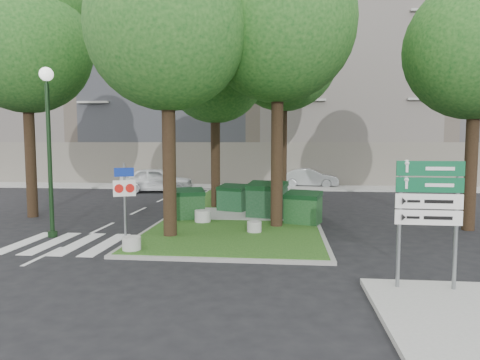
# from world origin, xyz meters

# --- Properties ---
(ground) EXTENTS (120.00, 120.00, 0.00)m
(ground) POSITION_xyz_m (0.00, 0.00, 0.00)
(ground) COLOR black
(ground) RESTS_ON ground
(median_island) EXTENTS (6.00, 16.00, 0.12)m
(median_island) POSITION_xyz_m (0.50, 8.00, 0.06)
(median_island) COLOR #144213
(median_island) RESTS_ON ground
(median_kerb) EXTENTS (6.30, 16.30, 0.10)m
(median_kerb) POSITION_xyz_m (0.50, 8.00, 0.05)
(median_kerb) COLOR gray
(median_kerb) RESTS_ON ground
(building_sidewalk) EXTENTS (42.00, 3.00, 0.12)m
(building_sidewalk) POSITION_xyz_m (0.00, 18.50, 0.06)
(building_sidewalk) COLOR #999993
(building_sidewalk) RESTS_ON ground
(zebra_crossing) EXTENTS (5.00, 3.00, 0.01)m
(zebra_crossing) POSITION_xyz_m (-3.75, 1.50, 0.01)
(zebra_crossing) COLOR silver
(zebra_crossing) RESTS_ON ground
(apartment_building) EXTENTS (41.00, 12.00, 16.00)m
(apartment_building) POSITION_xyz_m (0.00, 26.00, 8.00)
(apartment_building) COLOR tan
(apartment_building) RESTS_ON ground
(tree_median_near_left) EXTENTS (5.20, 5.20, 10.53)m
(tree_median_near_left) POSITION_xyz_m (-1.41, 2.56, 7.32)
(tree_median_near_left) COLOR black
(tree_median_near_left) RESTS_ON ground
(tree_median_near_right) EXTENTS (5.60, 5.60, 11.46)m
(tree_median_near_right) POSITION_xyz_m (2.09, 4.56, 7.99)
(tree_median_near_right) COLOR black
(tree_median_near_right) RESTS_ON ground
(tree_median_mid) EXTENTS (4.80, 4.80, 9.99)m
(tree_median_mid) POSITION_xyz_m (-0.91, 9.06, 6.98)
(tree_median_mid) COLOR black
(tree_median_mid) RESTS_ON ground
(tree_median_far) EXTENTS (5.80, 5.80, 11.93)m
(tree_median_far) POSITION_xyz_m (2.29, 12.06, 8.32)
(tree_median_far) COLOR black
(tree_median_far) RESTS_ON ground
(tree_street_left) EXTENTS (5.40, 5.40, 11.00)m
(tree_street_left) POSITION_xyz_m (-8.41, 6.06, 7.65)
(tree_street_left) COLOR black
(tree_street_left) RESTS_ON ground
(tree_street_right) EXTENTS (5.00, 5.00, 10.06)m
(tree_street_right) POSITION_xyz_m (9.09, 5.06, 6.98)
(tree_street_right) COLOR black
(tree_street_right) RESTS_ON ground
(dumpster_a) EXTENTS (1.56, 1.33, 1.23)m
(dumpster_a) POSITION_xyz_m (-1.62, 5.68, 0.71)
(dumpster_a) COLOR #0E3511
(dumpster_a) RESTS_ON median_island
(dumpster_b) EXTENTS (1.52, 1.30, 1.20)m
(dumpster_b) POSITION_xyz_m (-0.02, 7.86, 0.69)
(dumpster_b) COLOR #123E1F
(dumpster_b) RESTS_ON median_island
(dumpster_c) EXTENTS (1.79, 1.45, 1.47)m
(dumpster_c) POSITION_xyz_m (1.58, 6.38, 0.82)
(dumpster_c) COLOR #0F3218
(dumpster_c) RESTS_ON median_island
(dumpster_d) EXTENTS (1.56, 1.31, 1.23)m
(dumpster_d) POSITION_xyz_m (3.00, 5.13, 0.71)
(dumpster_d) COLOR #123D16
(dumpster_d) RESTS_ON median_island
(bollard_left) EXTENTS (0.53, 0.53, 0.38)m
(bollard_left) POSITION_xyz_m (-2.10, 0.50, 0.31)
(bollard_left) COLOR #ACABA6
(bollard_left) RESTS_ON median_island
(bollard_right) EXTENTS (0.50, 0.50, 0.36)m
(bollard_right) POSITION_xyz_m (1.25, 3.33, 0.30)
(bollard_right) COLOR #9E9E99
(bollard_right) RESTS_ON median_island
(bollard_mid) EXTENTS (0.62, 0.62, 0.44)m
(bollard_mid) POSITION_xyz_m (-0.88, 5.00, 0.34)
(bollard_mid) COLOR #ABACA6
(bollard_mid) RESTS_ON median_island
(litter_bin) EXTENTS (0.36, 0.36, 0.64)m
(litter_bin) POSITION_xyz_m (1.88, 10.10, 0.44)
(litter_bin) COLOR gold
(litter_bin) RESTS_ON median_island
(street_lamp) EXTENTS (0.45, 0.45, 5.67)m
(street_lamp) POSITION_xyz_m (-5.56, 2.37, 3.57)
(street_lamp) COLOR black
(street_lamp) RESTS_ON ground
(traffic_sign_pole) EXTENTS (0.71, 0.33, 2.50)m
(traffic_sign_pole) POSITION_xyz_m (-3.15, 2.76, 1.60)
(traffic_sign_pole) COLOR slate
(traffic_sign_pole) RESTS_ON ground
(directional_sign) EXTENTS (1.35, 0.12, 2.71)m
(directional_sign) POSITION_xyz_m (5.27, -2.00, 1.92)
(directional_sign) COLOR slate
(directional_sign) RESTS_ON sidewalk_corner
(car_white) EXTENTS (4.80, 2.29, 1.58)m
(car_white) POSITION_xyz_m (-5.86, 15.50, 0.79)
(car_white) COLOR white
(car_white) RESTS_ON ground
(car_silver) EXTENTS (4.12, 1.66, 1.33)m
(car_silver) POSITION_xyz_m (4.11, 19.50, 0.67)
(car_silver) COLOR #9FA3A7
(car_silver) RESTS_ON ground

